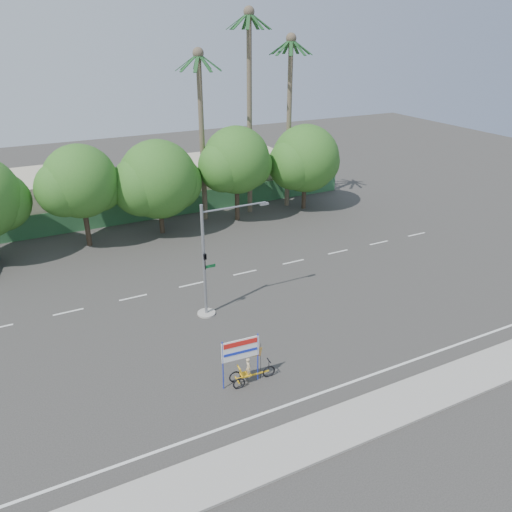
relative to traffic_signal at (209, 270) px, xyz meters
name	(u,v)px	position (x,y,z in m)	size (l,w,h in m)	color
ground	(274,337)	(2.20, -3.98, -2.92)	(120.00, 120.00, 0.00)	#33302D
sidewalk_near	(355,421)	(2.20, -11.48, -2.86)	(50.00, 2.40, 0.12)	gray
fence	(161,207)	(2.20, 17.52, -1.92)	(38.00, 0.08, 2.00)	#336B3D
building_left	(36,198)	(-7.80, 22.02, -0.92)	(12.00, 8.00, 4.00)	#C2B79A
building_right	(223,176)	(10.20, 22.02, -1.12)	(14.00, 8.00, 3.60)	#C2B79A
tree_left	(80,184)	(-4.85, 14.02, 2.14)	(6.66, 5.60, 8.07)	#473828
tree_center	(158,182)	(1.14, 14.02, 1.55)	(7.62, 6.40, 7.85)	#473828
tree_right	(236,163)	(8.15, 14.02, 2.32)	(6.90, 5.80, 8.36)	#473828
tree_far_right	(305,161)	(15.15, 14.02, 1.73)	(7.38, 6.20, 7.94)	#473828
palm_tall	(249,96)	(10.20, 15.52, 7.55)	(3.73, 3.79, 17.45)	#70604C
palm_mid	(289,106)	(14.20, 15.52, 6.48)	(3.73, 3.79, 15.45)	#70604C
palm_short	(201,119)	(5.70, 15.52, 5.94)	(3.73, 3.79, 14.45)	#70604C
traffic_signal	(209,270)	(0.00, 0.00, 0.00)	(4.72, 1.10, 7.00)	gray
trike_billboard	(246,364)	(-0.92, -6.87, -1.82)	(2.77, 0.68, 2.72)	black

